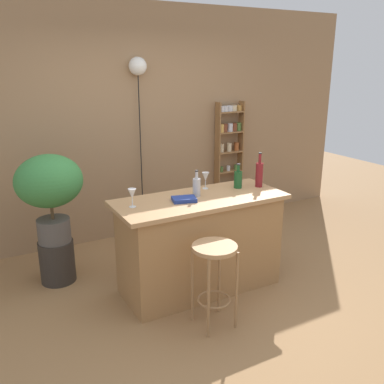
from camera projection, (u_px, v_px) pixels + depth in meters
The scene contains 14 objects.
ground at pixel (216, 301), 3.90m from camera, with size 12.00×12.00×0.00m, color olive.
back_wall at pixel (133, 124), 5.13m from camera, with size 6.40×0.10×2.80m, color #997551.
kitchen_counter at pixel (200, 243), 4.02m from camera, with size 1.61×0.67×0.92m.
bar_stool at pixel (214, 266), 3.41m from camera, with size 0.37×0.37×0.72m.
spice_shelf at pixel (229, 159), 5.78m from camera, with size 0.40×0.13×1.62m.
plant_stool at pixel (57, 261), 4.21m from camera, with size 0.34×0.34×0.43m, color #2D2823.
potted_plant at pixel (50, 187), 3.99m from camera, with size 0.63×0.57×0.87m.
bottle_sauce_amber at pixel (238, 179), 4.16m from camera, with size 0.08×0.08×0.24m.
bottle_wine_red at pixel (259, 174), 4.19m from camera, with size 0.07×0.07×0.35m.
bottle_vinegar at pixel (197, 187), 3.89m from camera, with size 0.07×0.07×0.25m.
wine_glass_left at pixel (132, 194), 3.60m from camera, with size 0.07×0.07×0.16m.
wine_glass_center at pixel (206, 177), 4.13m from camera, with size 0.07×0.07×0.16m.
cookbook at pixel (184, 199), 3.78m from camera, with size 0.21×0.15×0.04m, color navy.
pendant_globe_light at pixel (138, 69), 4.87m from camera, with size 0.21×0.21×2.18m.
Camera 1 is at (-1.84, -2.91, 2.12)m, focal length 39.42 mm.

